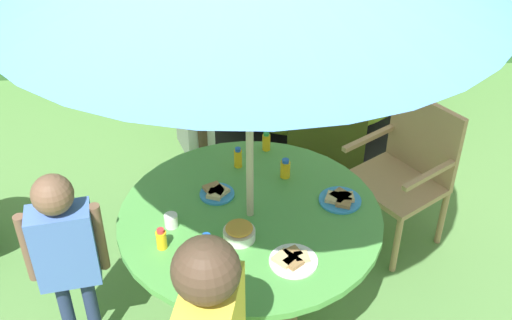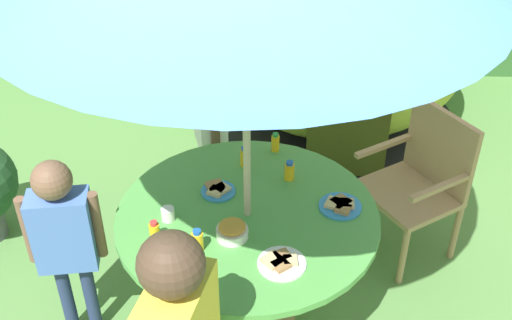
{
  "view_description": "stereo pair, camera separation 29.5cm",
  "coord_description": "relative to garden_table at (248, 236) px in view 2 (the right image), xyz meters",
  "views": [
    {
      "loc": [
        -0.15,
        -2.44,
        2.81
      ],
      "look_at": [
        0.04,
        0.12,
        1.0
      ],
      "focal_mm": 44.55,
      "sensor_mm": 36.0,
      "label": 1
    },
    {
      "loc": [
        0.14,
        -2.45,
        2.81
      ],
      "look_at": [
        0.04,
        0.12,
        1.0
      ],
      "focal_mm": 44.55,
      "sensor_mm": 36.0,
      "label": 2
    }
  ],
  "objects": [
    {
      "name": "juice_bottle_center_front",
      "position": [
        -0.22,
        -0.27,
        0.21
      ],
      "size": [
        0.06,
        0.06,
        0.12
      ],
      "color": "yellow",
      "rests_on": "garden_table"
    },
    {
      "name": "wooden_chair",
      "position": [
        1.02,
        0.66,
        -0.07
      ],
      "size": [
        0.67,
        0.69,
        0.93
      ],
      "rotation": [
        0.0,
        0.0,
        -1.0
      ],
      "color": "tan",
      "rests_on": "ground_plane"
    },
    {
      "name": "ground_plane",
      "position": [
        0.0,
        0.0,
        -0.61
      ],
      "size": [
        10.0,
        10.0,
        0.02
      ],
      "primitive_type": "cube",
      "color": "#548442"
    },
    {
      "name": "plate_near_right",
      "position": [
        -0.16,
        0.17,
        0.17
      ],
      "size": [
        0.18,
        0.18,
        0.03
      ],
      "color": "#338CD8",
      "rests_on": "garden_table"
    },
    {
      "name": "child_in_white_shirt",
      "position": [
        -0.29,
        0.94,
        0.15
      ],
      "size": [
        0.25,
        0.39,
        1.17
      ],
      "rotation": [
        0.0,
        0.0,
        -1.28
      ],
      "color": "navy",
      "rests_on": "ground_plane"
    },
    {
      "name": "juice_bottle_far_right",
      "position": [
        0.21,
        0.3,
        0.21
      ],
      "size": [
        0.05,
        0.05,
        0.11
      ],
      "color": "yellow",
      "rests_on": "garden_table"
    },
    {
      "name": "plate_near_left",
      "position": [
        0.47,
        0.07,
        0.17
      ],
      "size": [
        0.22,
        0.22,
        0.03
      ],
      "color": "#338CD8",
      "rests_on": "garden_table"
    },
    {
      "name": "garden_table",
      "position": [
        0.0,
        0.0,
        0.0
      ],
      "size": [
        1.33,
        1.33,
        0.75
      ],
      "color": "tan",
      "rests_on": "ground_plane"
    },
    {
      "name": "cup_near",
      "position": [
        -0.39,
        -0.06,
        0.19
      ],
      "size": [
        0.07,
        0.07,
        0.07
      ],
      "primitive_type": "cylinder",
      "color": "white",
      "rests_on": "garden_table"
    },
    {
      "name": "juice_bottle_mid_left",
      "position": [
        0.13,
        0.57,
        0.21
      ],
      "size": [
        0.05,
        0.05,
        0.12
      ],
      "color": "yellow",
      "rests_on": "garden_table"
    },
    {
      "name": "snack_bowl",
      "position": [
        -0.06,
        -0.17,
        0.19
      ],
      "size": [
        0.16,
        0.16,
        0.08
      ],
      "color": "white",
      "rests_on": "garden_table"
    },
    {
      "name": "juice_bottle_center_back",
      "position": [
        -0.04,
        0.42,
        0.21
      ],
      "size": [
        0.04,
        0.04,
        0.12
      ],
      "color": "yellow",
      "rests_on": "garden_table"
    },
    {
      "name": "juice_bottle_far_left",
      "position": [
        -0.43,
        -0.21,
        0.21
      ],
      "size": [
        0.05,
        0.05,
        0.11
      ],
      "color": "yellow",
      "rests_on": "garden_table"
    },
    {
      "name": "plate_back_edge",
      "position": [
        0.17,
        -0.35,
        0.17
      ],
      "size": [
        0.23,
        0.23,
        0.03
      ],
      "color": "white",
      "rests_on": "garden_table"
    },
    {
      "name": "dome_tent",
      "position": [
        0.6,
        2.18,
        0.05
      ],
      "size": [
        2.13,
        2.13,
        1.3
      ],
      "rotation": [
        0.0,
        0.0,
        0.04
      ],
      "color": "#B2C63F",
      "rests_on": "ground_plane"
    },
    {
      "name": "child_in_blue_shirt",
      "position": [
        -0.9,
        -0.14,
        0.13
      ],
      "size": [
        0.39,
        0.21,
        1.14
      ],
      "rotation": [
        0.0,
        0.0,
        0.16
      ],
      "color": "navy",
      "rests_on": "ground_plane"
    }
  ]
}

